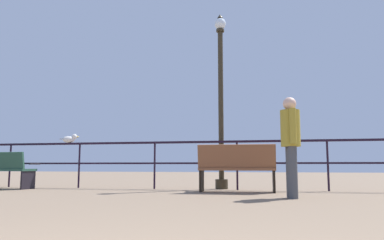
{
  "coord_description": "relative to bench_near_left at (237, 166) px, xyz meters",
  "views": [
    {
      "loc": [
        0.75,
        -0.78,
        0.53
      ],
      "look_at": [
        -0.91,
        7.08,
        1.51
      ],
      "focal_mm": 35.14,
      "sensor_mm": 36.0,
      "label": 1
    }
  ],
  "objects": [
    {
      "name": "lamppost_center",
      "position": [
        -0.44,
        1.01,
        1.63
      ],
      "size": [
        0.29,
        0.29,
        4.16
      ],
      "color": "#322B1C",
      "rests_on": "ground_plane"
    },
    {
      "name": "person_by_bench",
      "position": [
        1.01,
        -1.19,
        0.44
      ],
      "size": [
        0.32,
        0.53,
        1.67
      ],
      "color": "#43464B",
      "rests_on": "ground_plane"
    },
    {
      "name": "bench_near_left",
      "position": [
        0.0,
        0.0,
        0.0
      ],
      "size": [
        1.56,
        0.73,
        0.95
      ],
      "color": "brown",
      "rests_on": "ground_plane"
    },
    {
      "name": "pier_railing",
      "position": [
        -0.06,
        0.74,
        0.28
      ],
      "size": [
        19.07,
        0.05,
        1.09
      ],
      "color": "black",
      "rests_on": "ground_plane"
    },
    {
      "name": "seagull_on_rail",
      "position": [
        -4.14,
        0.76,
        0.67
      ],
      "size": [
        0.42,
        0.3,
        0.22
      ],
      "color": "silver",
      "rests_on": "pier_railing"
    }
  ]
}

